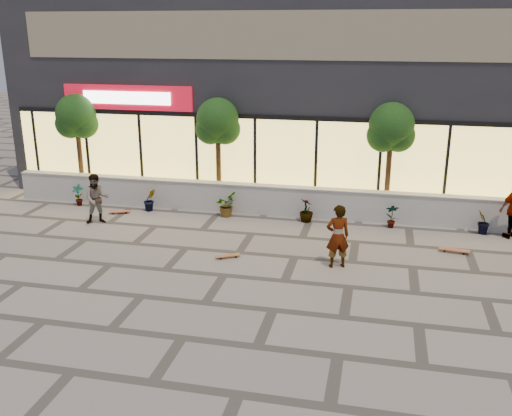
% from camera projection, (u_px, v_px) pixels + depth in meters
% --- Properties ---
extents(ground, '(80.00, 80.00, 0.00)m').
position_uv_depth(ground, '(273.00, 310.00, 13.19)').
color(ground, gray).
rests_on(ground, ground).
extents(planter_wall, '(22.00, 0.42, 1.04)m').
position_uv_depth(planter_wall, '(311.00, 202.00, 19.54)').
color(planter_wall, silver).
rests_on(planter_wall, ground).
extents(retail_building, '(24.00, 9.17, 8.50)m').
position_uv_depth(retail_building, '(331.00, 78.00, 23.53)').
color(retail_building, '#222227').
rests_on(retail_building, ground).
extents(shrub_a, '(0.43, 0.29, 0.81)m').
position_uv_depth(shrub_a, '(78.00, 195.00, 20.83)').
color(shrub_a, black).
rests_on(shrub_a, ground).
extents(shrub_b, '(0.57, 0.57, 0.81)m').
position_uv_depth(shrub_b, '(150.00, 200.00, 20.25)').
color(shrub_b, black).
rests_on(shrub_b, ground).
extents(shrub_c, '(0.68, 0.77, 0.81)m').
position_uv_depth(shrub_c, '(226.00, 205.00, 19.67)').
color(shrub_c, black).
rests_on(shrub_c, ground).
extents(shrub_d, '(0.64, 0.64, 0.81)m').
position_uv_depth(shrub_d, '(306.00, 210.00, 19.09)').
color(shrub_d, black).
rests_on(shrub_d, ground).
extents(shrub_e, '(0.46, 0.35, 0.81)m').
position_uv_depth(shrub_e, '(392.00, 216.00, 18.51)').
color(shrub_e, black).
rests_on(shrub_e, ground).
extents(shrub_f, '(0.55, 0.57, 0.81)m').
position_uv_depth(shrub_f, '(483.00, 222.00, 17.93)').
color(shrub_f, black).
rests_on(shrub_f, ground).
extents(tree_west, '(1.60, 1.50, 3.92)m').
position_uv_depth(tree_west, '(76.00, 119.00, 21.31)').
color(tree_west, '#4F321C').
rests_on(tree_west, ground).
extents(tree_midwest, '(1.60, 1.50, 3.92)m').
position_uv_depth(tree_midwest, '(218.00, 124.00, 20.18)').
color(tree_midwest, '#4F321C').
rests_on(tree_midwest, ground).
extents(tree_mideast, '(1.60, 1.50, 3.92)m').
position_uv_depth(tree_mideast, '(391.00, 130.00, 18.94)').
color(tree_mideast, '#4F321C').
rests_on(tree_mideast, ground).
extents(skater_center, '(0.75, 0.62, 1.77)m').
position_uv_depth(skater_center, '(338.00, 236.00, 15.33)').
color(skater_center, white).
rests_on(skater_center, ground).
extents(skater_left, '(1.02, 0.94, 1.68)m').
position_uv_depth(skater_left, '(97.00, 199.00, 18.84)').
color(skater_left, '#978C61').
rests_on(skater_left, ground).
extents(skateboard_center, '(0.72, 0.51, 0.09)m').
position_uv_depth(skateboard_center, '(228.00, 256.00, 16.15)').
color(skateboard_center, '#935930').
rests_on(skateboard_center, ground).
extents(skateboard_left, '(0.75, 0.44, 0.09)m').
position_uv_depth(skateboard_left, '(119.00, 212.00, 20.02)').
color(skateboard_left, '#D05027').
rests_on(skateboard_left, ground).
extents(skateboard_right_near, '(0.88, 0.35, 0.10)m').
position_uv_depth(skateboard_right_near, '(454.00, 250.00, 16.53)').
color(skateboard_right_near, '#9D4F33').
rests_on(skateboard_right_near, ground).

